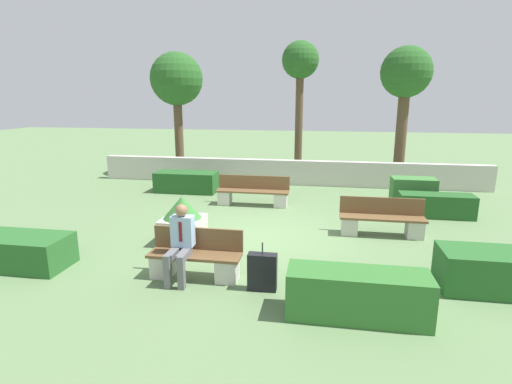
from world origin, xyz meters
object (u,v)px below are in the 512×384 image
(planter_corner_left, at_px, (183,220))
(tree_center_left, at_px, (300,67))
(bench_left_side, at_px, (382,221))
(bench_front, at_px, (195,260))
(tree_center_right, at_px, (406,77))
(tree_leftmost, at_px, (177,81))
(bench_right_side, at_px, (253,194))
(person_seated_man, at_px, (180,240))
(suitcase, at_px, (262,272))

(planter_corner_left, height_order, tree_center_left, tree_center_left)
(bench_left_side, bearing_deg, tree_center_left, 101.18)
(bench_left_side, relative_size, tree_center_left, 0.37)
(bench_front, distance_m, tree_center_right, 11.21)
(bench_left_side, xyz_separation_m, tree_leftmost, (-7.29, 6.59, 3.41))
(bench_right_side, distance_m, tree_leftmost, 6.83)
(tree_leftmost, bearing_deg, bench_front, -68.30)
(bench_front, height_order, person_seated_man, person_seated_man)
(bench_right_side, height_order, suitcase, bench_right_side)
(planter_corner_left, xyz_separation_m, suitcase, (2.05, -1.91, -0.19))
(suitcase, bearing_deg, tree_leftmost, 117.20)
(person_seated_man, bearing_deg, bench_right_side, 86.26)
(tree_leftmost, bearing_deg, bench_left_side, -42.12)
(suitcase, bearing_deg, tree_center_right, 68.97)
(bench_front, relative_size, tree_leftmost, 0.34)
(bench_front, relative_size, bench_left_side, 0.86)
(bench_front, xyz_separation_m, suitcase, (1.24, -0.27, -0.00))
(suitcase, xyz_separation_m, tree_leftmost, (-4.99, 9.72, 3.42))
(bench_right_side, distance_m, suitcase, 5.36)
(bench_left_side, height_order, tree_center_left, tree_center_left)
(suitcase, xyz_separation_m, tree_center_right, (3.73, 9.70, 3.50))
(bench_left_side, bearing_deg, bench_front, -148.94)
(tree_leftmost, bearing_deg, tree_center_left, 4.20)
(planter_corner_left, bearing_deg, bench_right_side, 74.18)
(bench_front, bearing_deg, planter_corner_left, 116.64)
(tree_center_left, xyz_separation_m, tree_center_right, (3.84, -0.38, -0.42))
(bench_right_side, xyz_separation_m, tree_center_right, (4.84, 4.45, 3.48))
(person_seated_man, height_order, tree_center_left, tree_center_left)
(bench_left_side, xyz_separation_m, bench_right_side, (-3.40, 2.12, 0.01))
(planter_corner_left, bearing_deg, tree_center_left, 76.64)
(bench_front, relative_size, suitcase, 1.97)
(bench_left_side, xyz_separation_m, suitcase, (-2.29, -3.13, -0.01))
(tree_leftmost, bearing_deg, suitcase, -62.80)
(bench_front, bearing_deg, person_seated_man, -146.55)
(planter_corner_left, relative_size, tree_leftmost, 0.21)
(person_seated_man, relative_size, tree_center_right, 0.27)
(bench_front, distance_m, planter_corner_left, 1.84)
(bench_right_side, xyz_separation_m, person_seated_man, (-0.33, -5.11, 0.40))
(planter_corner_left, bearing_deg, bench_front, -63.36)
(person_seated_man, distance_m, tree_center_right, 11.29)
(bench_left_side, bearing_deg, bench_right_side, 140.14)
(bench_right_side, relative_size, tree_center_left, 0.41)
(suitcase, bearing_deg, planter_corner_left, 137.13)
(person_seated_man, bearing_deg, suitcase, -5.51)
(bench_front, height_order, suitcase, bench_front)
(person_seated_man, height_order, tree_leftmost, tree_leftmost)
(bench_front, relative_size, person_seated_man, 1.23)
(bench_left_side, distance_m, bench_right_side, 4.01)
(bench_front, xyz_separation_m, person_seated_man, (-0.21, -0.14, 0.42))
(planter_corner_left, bearing_deg, person_seated_man, -70.88)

